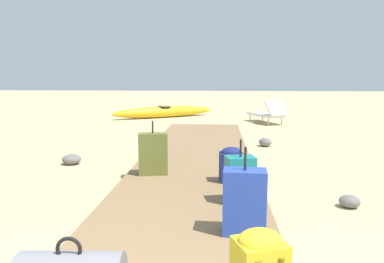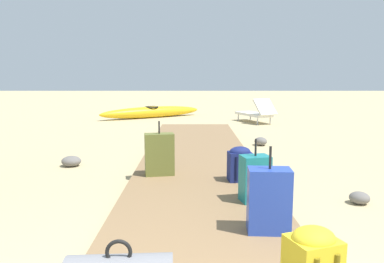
{
  "view_description": "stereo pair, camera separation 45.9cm",
  "coord_description": "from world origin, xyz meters",
  "px_view_note": "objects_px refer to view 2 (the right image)",
  "views": [
    {
      "loc": [
        0.37,
        -1.08,
        1.56
      ],
      "look_at": [
        -0.07,
        5.52,
        0.55
      ],
      "focal_mm": 35.5,
      "sensor_mm": 36.0,
      "label": 1
    },
    {
      "loc": [
        -0.09,
        -1.09,
        1.56
      ],
      "look_at": [
        -0.07,
        5.52,
        0.55
      ],
      "focal_mm": 35.5,
      "sensor_mm": 36.0,
      "label": 2
    }
  ],
  "objects_px": {
    "backpack_navy": "(239,163)",
    "kayak": "(150,112)",
    "suitcase_blue": "(268,200)",
    "suitcase_teal": "(254,178)",
    "lounge_chair": "(255,112)",
    "suitcase_olive": "(158,154)"
  },
  "relations": [
    {
      "from": "backpack_navy",
      "to": "kayak",
      "type": "bearing_deg",
      "value": 104.14
    },
    {
      "from": "suitcase_blue",
      "to": "suitcase_teal",
      "type": "bearing_deg",
      "value": 89.2
    },
    {
      "from": "suitcase_teal",
      "to": "backpack_navy",
      "type": "bearing_deg",
      "value": 94.59
    },
    {
      "from": "lounge_chair",
      "to": "kayak",
      "type": "height_order",
      "value": "lounge_chair"
    },
    {
      "from": "suitcase_olive",
      "to": "suitcase_teal",
      "type": "height_order",
      "value": "suitcase_olive"
    },
    {
      "from": "suitcase_blue",
      "to": "lounge_chair",
      "type": "xyz_separation_m",
      "value": [
        1.35,
        8.7,
        -0.06
      ]
    },
    {
      "from": "suitcase_teal",
      "to": "lounge_chair",
      "type": "xyz_separation_m",
      "value": [
        1.34,
        7.83,
        -0.02
      ]
    },
    {
      "from": "suitcase_blue",
      "to": "suitcase_olive",
      "type": "xyz_separation_m",
      "value": [
        -1.2,
        2.03,
        0.0
      ]
    },
    {
      "from": "suitcase_olive",
      "to": "kayak",
      "type": "height_order",
      "value": "suitcase_olive"
    },
    {
      "from": "backpack_navy",
      "to": "kayak",
      "type": "distance_m",
      "value": 8.63
    },
    {
      "from": "suitcase_olive",
      "to": "suitcase_blue",
      "type": "bearing_deg",
      "value": -59.52
    },
    {
      "from": "lounge_chair",
      "to": "kayak",
      "type": "xyz_separation_m",
      "value": [
        -3.52,
        1.39,
        -0.13
      ]
    },
    {
      "from": "suitcase_blue",
      "to": "lounge_chair",
      "type": "bearing_deg",
      "value": 81.16
    },
    {
      "from": "suitcase_blue",
      "to": "backpack_navy",
      "type": "xyz_separation_m",
      "value": [
        -0.06,
        1.73,
        -0.05
      ]
    },
    {
      "from": "lounge_chair",
      "to": "suitcase_olive",
      "type": "bearing_deg",
      "value": -110.93
    },
    {
      "from": "suitcase_olive",
      "to": "backpack_navy",
      "type": "bearing_deg",
      "value": -15.06
    },
    {
      "from": "suitcase_blue",
      "to": "lounge_chair",
      "type": "height_order",
      "value": "suitcase_blue"
    },
    {
      "from": "suitcase_teal",
      "to": "lounge_chair",
      "type": "distance_m",
      "value": 7.95
    },
    {
      "from": "suitcase_teal",
      "to": "kayak",
      "type": "xyz_separation_m",
      "value": [
        -2.18,
        9.23,
        -0.15
      ]
    },
    {
      "from": "backpack_navy",
      "to": "suitcase_teal",
      "type": "bearing_deg",
      "value": -85.41
    },
    {
      "from": "suitcase_teal",
      "to": "lounge_chair",
      "type": "relative_size",
      "value": 0.45
    },
    {
      "from": "suitcase_olive",
      "to": "backpack_navy",
      "type": "relative_size",
      "value": 1.65
    }
  ]
}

